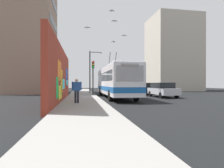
{
  "coord_description": "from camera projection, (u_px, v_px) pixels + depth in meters",
  "views": [
    {
      "loc": [
        -19.3,
        1.76,
        1.51
      ],
      "look_at": [
        0.64,
        -1.71,
        1.43
      ],
      "focal_mm": 28.86,
      "sensor_mm": 36.0,
      "label": 1
    }
  ],
  "objects": [
    {
      "name": "building_far_right",
      "position": [
        172.0,
        54.0,
        37.27
      ],
      "size": [
        8.32,
        9.19,
        15.08
      ],
      "color": "#B2A899",
      "rests_on": "ground_plane"
    },
    {
      "name": "flying_pigeons",
      "position": [
        111.0,
        29.0,
        19.27
      ],
      "size": [
        9.04,
        4.56,
        2.59
      ],
      "color": "#47474C"
    },
    {
      "name": "sidewalk_slab",
      "position": [
        82.0,
        97.0,
        19.05
      ],
      "size": [
        48.0,
        3.2,
        0.15
      ],
      "primitive_type": "cube",
      "color": "gray",
      "rests_on": "ground_plane"
    },
    {
      "name": "parked_car_white",
      "position": [
        132.0,
        87.0,
        31.04
      ],
      "size": [
        4.91,
        1.92,
        1.58
      ],
      "color": "white",
      "rests_on": "ground_plane"
    },
    {
      "name": "street_lamp",
      "position": [
        91.0,
        68.0,
        26.15
      ],
      "size": [
        0.44,
        1.87,
        6.05
      ],
      "color": "#4C4C51",
      "rests_on": "sidewalk_slab"
    },
    {
      "name": "pedestrian_near_wall",
      "position": [
        77.0,
        89.0,
        12.47
      ],
      "size": [
        0.23,
        0.68,
        1.69
      ],
      "color": "#1E1E2D",
      "rests_on": "sidewalk_slab"
    },
    {
      "name": "traffic_light",
      "position": [
        93.0,
        72.0,
        20.87
      ],
      "size": [
        0.49,
        0.28,
        3.97
      ],
      "color": "#2D382D",
      "rests_on": "sidewalk_slab"
    },
    {
      "name": "graffiti_wall",
      "position": [
        61.0,
        75.0,
        14.63
      ],
      "size": [
        13.66,
        0.32,
        4.35
      ],
      "color": "maroon",
      "rests_on": "ground_plane"
    },
    {
      "name": "building_far_left",
      "position": [
        32.0,
        27.0,
        27.57
      ],
      "size": [
        8.8,
        6.57,
        20.21
      ],
      "color": "gray",
      "rests_on": "ground_plane"
    },
    {
      "name": "city_bus",
      "position": [
        115.0,
        81.0,
        18.83
      ],
      "size": [
        11.56,
        2.51,
        4.98
      ],
      "color": "silver",
      "rests_on": "ground_plane"
    },
    {
      "name": "parked_car_silver",
      "position": [
        163.0,
        90.0,
        19.52
      ],
      "size": [
        4.27,
        1.89,
        1.58
      ],
      "color": "#B7B7BC",
      "rests_on": "ground_plane"
    },
    {
      "name": "ground_plane",
      "position": [
        97.0,
        97.0,
        19.32
      ],
      "size": [
        80.0,
        80.0,
        0.0
      ],
      "primitive_type": "plane",
      "color": "black"
    },
    {
      "name": "parked_car_black",
      "position": [
        145.0,
        88.0,
        24.96
      ],
      "size": [
        4.35,
        1.89,
        1.58
      ],
      "color": "black",
      "rests_on": "ground_plane"
    },
    {
      "name": "parked_car_champagne",
      "position": [
        124.0,
        87.0,
        37.18
      ],
      "size": [
        4.09,
        1.77,
        1.58
      ],
      "color": "#C6B793",
      "rests_on": "ground_plane"
    }
  ]
}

